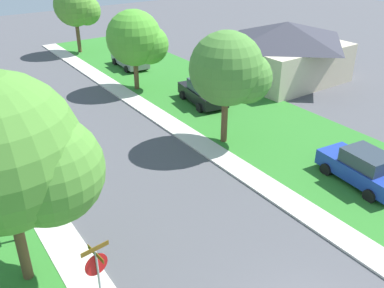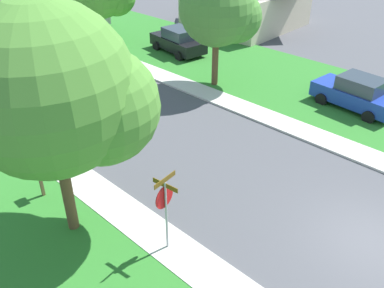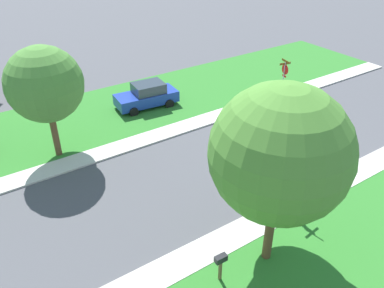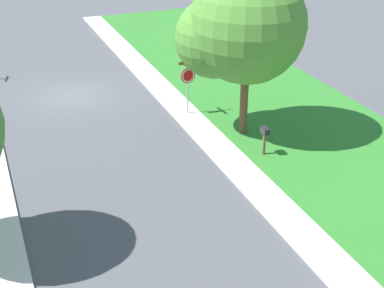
{
  "view_description": "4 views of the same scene",
  "coord_description": "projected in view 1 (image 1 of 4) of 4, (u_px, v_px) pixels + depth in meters",
  "views": [
    {
      "loc": [
        -7.88,
        -4.97,
        11.1
      ],
      "look_at": [
        2.77,
        10.63,
        1.4
      ],
      "focal_mm": 39.78,
      "sensor_mm": 36.0,
      "label": 1
    },
    {
      "loc": [
        -11.11,
        -2.56,
        9.72
      ],
      "look_at": [
        -1.33,
        6.86,
        1.4
      ],
      "focal_mm": 38.95,
      "sensor_mm": 36.0,
      "label": 2
    },
    {
      "loc": [
        -13.95,
        16.34,
        12.3
      ],
      "look_at": [
        0.81,
        6.36,
        1.4
      ],
      "focal_mm": 36.76,
      "sensor_mm": 36.0,
      "label": 3
    },
    {
      "loc": [
        4.42,
        27.9,
        11.12
      ],
      "look_at": [
        -2.75,
        10.21,
        1.4
      ],
      "focal_mm": 51.91,
      "sensor_mm": 36.0,
      "label": 4
    }
  ],
  "objects": [
    {
      "name": "tree_across_left",
      "position": [
        78.0,
        7.0,
        39.81
      ],
      "size": [
        4.17,
        3.87,
        6.44
      ],
      "color": "brown",
      "rests_on": "ground"
    },
    {
      "name": "sidewalk_east",
      "position": [
        207.0,
        147.0,
        23.82
      ],
      "size": [
        1.4,
        56.0,
        0.1
      ],
      "primitive_type": "cube",
      "color": "beige",
      "rests_on": "ground"
    },
    {
      "name": "house_right_setback",
      "position": [
        285.0,
        50.0,
        33.49
      ],
      "size": [
        9.2,
        8.03,
        4.6
      ],
      "color": "beige",
      "rests_on": "ground"
    },
    {
      "name": "car_grey_behind_trees",
      "position": [
        130.0,
        58.0,
        37.0
      ],
      "size": [
        2.21,
        4.39,
        1.76
      ],
      "color": "gray",
      "rests_on": "ground"
    },
    {
      "name": "sidewalk_west",
      "position": [
        38.0,
        202.0,
        19.11
      ],
      "size": [
        1.4,
        56.0,
        0.1
      ],
      "primitive_type": "cube",
      "color": "beige",
      "rests_on": "ground"
    },
    {
      "name": "tree_sidewalk_mid",
      "position": [
        138.0,
        40.0,
        30.71
      ],
      "size": [
        4.33,
        4.03,
        5.93
      ],
      "color": "brown",
      "rests_on": "ground"
    },
    {
      "name": "stop_sign_far_corner",
      "position": [
        97.0,
        269.0,
        12.81
      ],
      "size": [
        0.92,
        0.92,
        2.77
      ],
      "color": "#9E9EA3",
      "rests_on": "ground"
    },
    {
      "name": "tree_sidewalk_far",
      "position": [
        12.0,
        158.0,
        12.82
      ],
      "size": [
        5.38,
        5.0,
        7.54
      ],
      "color": "brown",
      "rests_on": "ground"
    },
    {
      "name": "car_black_kerbside_mid",
      "position": [
        203.0,
        92.0,
        29.36
      ],
      "size": [
        2.48,
        4.51,
        1.76
      ],
      "color": "black",
      "rests_on": "ground"
    },
    {
      "name": "tree_across_right",
      "position": [
        231.0,
        71.0,
        22.6
      ],
      "size": [
        4.33,
        4.02,
        6.38
      ],
      "color": "brown",
      "rests_on": "ground"
    },
    {
      "name": "car_blue_near_corner",
      "position": [
        363.0,
        168.0,
        20.18
      ],
      "size": [
        2.33,
        4.45,
        1.76
      ],
      "color": "#1E389E",
      "rests_on": "ground"
    },
    {
      "name": "mailbox",
      "position": [
        12.0,
        221.0,
        16.31
      ],
      "size": [
        0.26,
        0.49,
        1.31
      ],
      "color": "brown",
      "rests_on": "ground"
    },
    {
      "name": "lawn_east",
      "position": [
        268.0,
        128.0,
        26.18
      ],
      "size": [
        8.0,
        56.0,
        0.08
      ],
      "primitive_type": "cube",
      "color": "#2D7528",
      "rests_on": "ground"
    }
  ]
}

